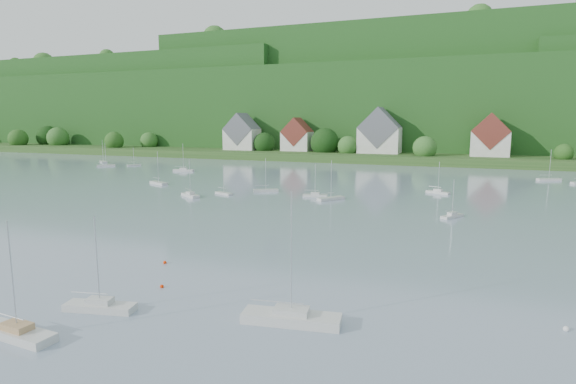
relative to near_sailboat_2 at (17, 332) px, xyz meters
The scene contains 14 objects.
far_shore_strip 174.24m from the near_sailboat_2, 92.44° to the left, with size 600.00×60.00×3.00m, color #264C1C.
forested_ridge 243.79m from the near_sailboat_2, 91.65° to the left, with size 620.00×181.22×69.89m.
village_building_0 172.99m from the near_sailboat_2, 111.18° to the left, with size 14.00×10.40×16.00m.
village_building_1 167.52m from the near_sailboat_2, 102.92° to the left, with size 12.00×9.36×14.00m.
village_building_2 162.40m from the near_sailboat_2, 90.85° to the left, with size 16.00×11.44×18.00m.
village_building_3 164.68m from the near_sailboat_2, 76.78° to the left, with size 13.00×10.40×15.50m.
near_sailboat_2 is the anchor object (origin of this frame).
near_sailboat_3 6.49m from the near_sailboat_2, 71.61° to the left, with size 6.28×2.92×8.18m.
near_sailboat_4 20.52m from the near_sailboat_2, 28.16° to the left, with size 8.14×3.36×10.66m.
mooring_buoy_1 1.29m from the near_sailboat_2, 167.77° to the left, with size 0.41×0.41×0.41m, color silver.
mooring_buoy_2 13.13m from the near_sailboat_2, 74.13° to the left, with size 0.38×0.38×0.38m, color #FA2F01.
mooring_buoy_3 19.12m from the near_sailboat_2, 92.22° to the left, with size 0.41×0.41×0.41m, color #FA2F01.
mooring_buoy_4 41.51m from the near_sailboat_2, 22.77° to the left, with size 0.47×0.47×0.47m, color silver.
far_sailboat_cluster 89.75m from the near_sailboat_2, 90.39° to the left, with size 203.59×63.81×8.71m.
Camera 1 is at (37.88, 2.87, 16.03)m, focal length 29.02 mm.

